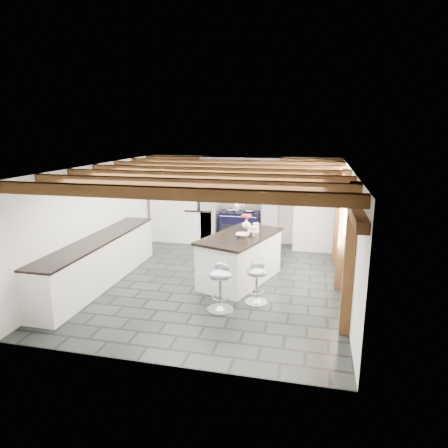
% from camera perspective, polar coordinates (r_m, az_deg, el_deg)
% --- Properties ---
extents(ground, '(6.00, 6.00, 0.00)m').
position_cam_1_polar(ground, '(8.16, -1.33, -8.14)').
color(ground, black).
rests_on(ground, ground).
extents(room_shell, '(6.00, 6.03, 6.00)m').
position_cam_1_polar(room_shell, '(9.31, -2.85, 1.47)').
color(room_shell, white).
rests_on(room_shell, ground).
extents(range_cooker, '(1.00, 0.63, 0.99)m').
position_cam_1_polar(range_cooker, '(10.51, 2.26, -0.48)').
color(range_cooker, black).
rests_on(range_cooker, ground).
extents(kitchen_island, '(1.58, 2.16, 1.28)m').
position_cam_1_polar(kitchen_island, '(8.03, 2.36, -4.78)').
color(kitchen_island, white).
rests_on(kitchen_island, ground).
extents(bar_stool_near, '(0.40, 0.40, 0.74)m').
position_cam_1_polar(bar_stool_near, '(7.06, 4.68, -7.74)').
color(bar_stool_near, silver).
rests_on(bar_stool_near, ground).
extents(bar_stool_far, '(0.50, 0.50, 0.83)m').
position_cam_1_polar(bar_stool_far, '(6.74, -0.49, -8.26)').
color(bar_stool_far, silver).
rests_on(bar_stool_far, ground).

